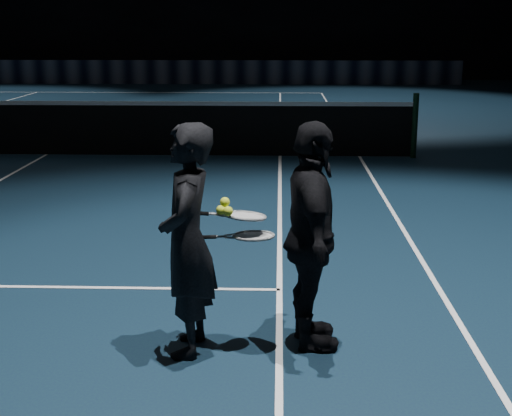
{
  "coord_description": "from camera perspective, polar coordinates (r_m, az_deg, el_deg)",
  "views": [
    {
      "loc": [
        4.1,
        -12.17,
        2.22
      ],
      "look_at": [
        3.95,
        -7.53,
        1.02
      ],
      "focal_mm": 50.0,
      "sensor_mm": 36.0,
      "label": 1
    }
  ],
  "objects": [
    {
      "name": "floor",
      "position": [
        13.03,
        -16.5,
        4.06
      ],
      "size": [
        36.0,
        36.0,
        0.0
      ],
      "primitive_type": "plane",
      "color": "black",
      "rests_on": "ground"
    },
    {
      "name": "court_lines",
      "position": [
        13.03,
        -16.5,
        4.07
      ],
      "size": [
        10.98,
        23.78,
        0.01
      ],
      "primitive_type": null,
      "color": "white",
      "rests_on": "floor"
    },
    {
      "name": "net_post_right",
      "position": [
        12.5,
        12.57,
        6.44
      ],
      "size": [
        0.1,
        0.1,
        1.1
      ],
      "primitive_type": "cylinder",
      "color": "black",
      "rests_on": "floor"
    },
    {
      "name": "net_mesh",
      "position": [
        12.97,
        -16.64,
        6.01
      ],
      "size": [
        12.8,
        0.02,
        0.86
      ],
      "primitive_type": "cube",
      "color": "black",
      "rests_on": "floor"
    },
    {
      "name": "net_tape",
      "position": [
        12.91,
        -16.79,
        8.05
      ],
      "size": [
        12.8,
        0.03,
        0.07
      ],
      "primitive_type": "cube",
      "color": "white",
      "rests_on": "net_mesh"
    },
    {
      "name": "sponsor_backdrop",
      "position": [
        28.03,
        -6.62,
        10.75
      ],
      "size": [
        22.0,
        0.15,
        0.9
      ],
      "primitive_type": "cube",
      "color": "black",
      "rests_on": "floor"
    },
    {
      "name": "player_a",
      "position": [
        4.84,
        -5.51,
        -2.64
      ],
      "size": [
        0.4,
        0.59,
        1.6
      ],
      "primitive_type": "imported",
      "rotation": [
        0.0,
        0.0,
        -1.59
      ],
      "color": "black",
      "rests_on": "floor"
    },
    {
      "name": "player_b",
      "position": [
        4.92,
        4.45,
        -2.35
      ],
      "size": [
        0.48,
        0.97,
        1.6
      ],
      "primitive_type": "imported",
      "rotation": [
        0.0,
        0.0,
        1.66
      ],
      "color": "black",
      "rests_on": "floor"
    },
    {
      "name": "racket_lower",
      "position": [
        4.86,
        -0.2,
        -2.23
      ],
      "size": [
        0.7,
        0.31,
        0.03
      ],
      "primitive_type": null,
      "rotation": [
        0.0,
        0.0,
        0.13
      ],
      "color": "black",
      "rests_on": "player_a"
    },
    {
      "name": "racket_upper",
      "position": [
        4.86,
        -0.83,
        -0.64
      ],
      "size": [
        0.71,
        0.35,
        0.1
      ],
      "primitive_type": null,
      "rotation": [
        0.0,
        0.1,
        0.2
      ],
      "color": "black",
      "rests_on": "player_b"
    },
    {
      "name": "tennis_balls",
      "position": [
        4.79,
        -2.52,
        -0.0
      ],
      "size": [
        0.12,
        0.1,
        0.12
      ],
      "primitive_type": null,
      "color": "yellow",
      "rests_on": "racket_upper"
    }
  ]
}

